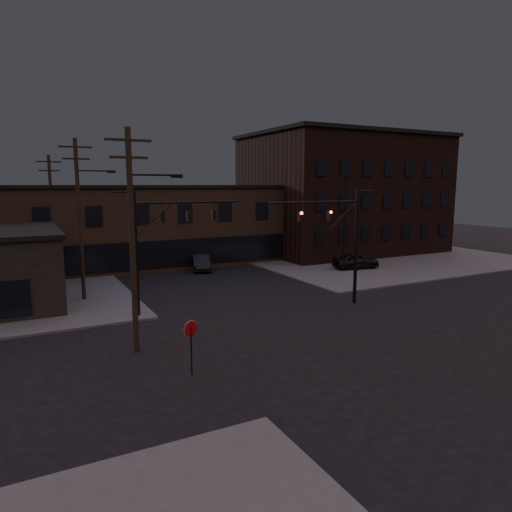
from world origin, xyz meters
The scene contains 15 objects.
ground centered at (0.00, 0.00, 0.00)m, with size 140.00×140.00×0.00m, color black.
sidewalk_ne centered at (22.00, 22.00, 0.07)m, with size 30.00×30.00×0.15m, color #474744.
building_row centered at (0.00, 28.00, 4.00)m, with size 40.00×12.00×8.00m, color brown.
building_right centered at (22.00, 26.00, 7.00)m, with size 22.00×16.00×14.00m, color black.
traffic_signal_near centered at (5.36, 4.50, 4.93)m, with size 7.12×0.24×8.00m.
traffic_signal_far centered at (-6.72, 8.00, 5.01)m, with size 7.12×0.24×8.00m.
stop_sign centered at (-8.00, -1.99, 1.84)m, with size 0.72×0.33×2.48m.
utility_pole_near centered at (-9.43, 2.00, 5.87)m, with size 3.70×0.28×11.00m.
utility_pole_mid centered at (-10.44, 14.00, 6.13)m, with size 3.70×0.28×11.50m.
utility_pole_far centered at (-11.50, 26.00, 5.78)m, with size 2.20×0.28×11.00m.
lot_light_a centered at (13.00, 14.00, 5.51)m, with size 1.50×0.28×9.14m.
lot_light_b centered at (19.00, 19.00, 5.51)m, with size 1.50×0.28×9.14m.
parked_car_lot_a centered at (14.88, 14.43, 0.93)m, with size 1.84×4.58×1.56m, color black.
parked_car_lot_b centered at (20.85, 22.43, 0.83)m, with size 1.91×4.71×1.37m, color #A6A6A8.
car_crossing centered at (1.36, 21.50, 0.77)m, with size 1.63×4.67×1.54m, color black.
Camera 1 is at (-14.33, -20.26, 8.33)m, focal length 32.00 mm.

